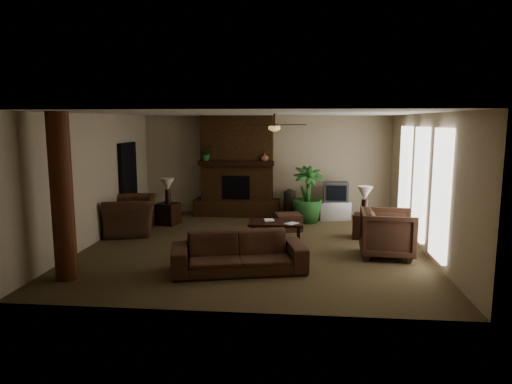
# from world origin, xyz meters

# --- Properties ---
(room_shell) EXTENTS (7.00, 7.00, 7.00)m
(room_shell) POSITION_xyz_m (0.00, 0.00, 1.40)
(room_shell) COLOR brown
(room_shell) RESTS_ON ground
(fireplace) EXTENTS (2.40, 0.70, 2.80)m
(fireplace) POSITION_xyz_m (-0.80, 3.22, 1.16)
(fireplace) COLOR #492B13
(fireplace) RESTS_ON ground
(windows) EXTENTS (0.08, 3.65, 2.35)m
(windows) POSITION_xyz_m (3.45, 0.20, 1.35)
(windows) COLOR white
(windows) RESTS_ON ground
(log_column) EXTENTS (0.36, 0.36, 2.80)m
(log_column) POSITION_xyz_m (-2.95, -2.40, 1.40)
(log_column) COLOR #5A2C16
(log_column) RESTS_ON ground
(doorway) EXTENTS (0.10, 1.00, 2.10)m
(doorway) POSITION_xyz_m (-3.44, 1.80, 1.05)
(doorway) COLOR black
(doorway) RESTS_ON ground
(ceiling_fan) EXTENTS (1.35, 1.35, 0.37)m
(ceiling_fan) POSITION_xyz_m (0.40, 0.30, 2.53)
(ceiling_fan) COLOR black
(ceiling_fan) RESTS_ON ceiling
(sofa) EXTENTS (2.44, 1.21, 0.92)m
(sofa) POSITION_xyz_m (-0.10, -1.74, 0.46)
(sofa) COLOR #452B1D
(sofa) RESTS_ON ground
(armchair_left) EXTENTS (1.18, 1.51, 1.16)m
(armchair_left) POSITION_xyz_m (-3.00, 0.82, 0.58)
(armchair_left) COLOR #452B1D
(armchair_left) RESTS_ON ground
(armchair_right) EXTENTS (1.02, 1.07, 1.03)m
(armchair_right) POSITION_xyz_m (2.68, -0.58, 0.51)
(armchair_right) COLOR #452B1D
(armchair_right) RESTS_ON ground
(coffee_table) EXTENTS (1.20, 0.70, 0.43)m
(coffee_table) POSITION_xyz_m (0.45, 0.45, 0.37)
(coffee_table) COLOR black
(coffee_table) RESTS_ON ground
(ottoman) EXTENTS (0.72, 0.72, 0.40)m
(ottoman) POSITION_xyz_m (0.70, 1.48, 0.20)
(ottoman) COLOR #452B1D
(ottoman) RESTS_ON ground
(tv_stand) EXTENTS (0.93, 0.66, 0.50)m
(tv_stand) POSITION_xyz_m (1.89, 2.85, 0.25)
(tv_stand) COLOR silver
(tv_stand) RESTS_ON ground
(tv) EXTENTS (0.66, 0.54, 0.52)m
(tv) POSITION_xyz_m (1.94, 2.85, 0.76)
(tv) COLOR #3C3C3F
(tv) RESTS_ON tv_stand
(floor_vase) EXTENTS (0.34, 0.34, 0.77)m
(floor_vase) POSITION_xyz_m (0.69, 3.15, 0.43)
(floor_vase) COLOR #33271C
(floor_vase) RESTS_ON ground
(floor_plant) EXTENTS (1.26, 1.66, 0.82)m
(floor_plant) POSITION_xyz_m (1.17, 2.42, 0.41)
(floor_plant) COLOR #245120
(floor_plant) RESTS_ON ground
(side_table_left) EXTENTS (0.62, 0.62, 0.55)m
(side_table_left) POSITION_xyz_m (-2.42, 1.83, 0.28)
(side_table_left) COLOR black
(side_table_left) RESTS_ON ground
(lamp_left) EXTENTS (0.42, 0.42, 0.65)m
(lamp_left) POSITION_xyz_m (-2.42, 1.84, 1.00)
(lamp_left) COLOR black
(lamp_left) RESTS_ON side_table_left
(side_table_right) EXTENTS (0.58, 0.58, 0.55)m
(side_table_right) POSITION_xyz_m (2.44, 0.87, 0.28)
(side_table_right) COLOR black
(side_table_right) RESTS_ON ground
(lamp_right) EXTENTS (0.40, 0.40, 0.65)m
(lamp_right) POSITION_xyz_m (2.42, 0.82, 1.00)
(lamp_right) COLOR black
(lamp_right) RESTS_ON side_table_right
(mantel_plant) EXTENTS (0.42, 0.46, 0.33)m
(mantel_plant) POSITION_xyz_m (-1.62, 2.95, 1.72)
(mantel_plant) COLOR #245120
(mantel_plant) RESTS_ON fireplace
(mantel_vase) EXTENTS (0.28, 0.29, 0.22)m
(mantel_vase) POSITION_xyz_m (-0.01, 2.97, 1.67)
(mantel_vase) COLOR brown
(mantel_vase) RESTS_ON fireplace
(book_a) EXTENTS (0.22, 0.07, 0.29)m
(book_a) POSITION_xyz_m (0.18, 0.50, 0.57)
(book_a) COLOR #999999
(book_a) RESTS_ON coffee_table
(book_b) EXTENTS (0.18, 0.15, 0.29)m
(book_b) POSITION_xyz_m (0.71, 0.30, 0.58)
(book_b) COLOR #999999
(book_b) RESTS_ON coffee_table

